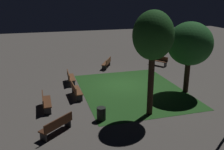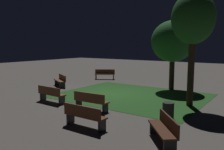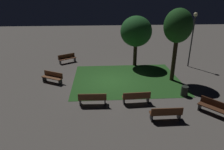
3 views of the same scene
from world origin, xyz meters
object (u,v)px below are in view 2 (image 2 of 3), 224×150
(bench_front_right, at_px, (91,101))
(tree_back_right, at_px, (173,42))
(bench_by_lamp, at_px, (105,74))
(tree_near_wall, at_px, (193,20))
(bench_corner, at_px, (84,115))
(bench_front_left, at_px, (61,80))
(bench_near_trees, at_px, (164,128))
(trash_bin, at_px, (168,111))
(bench_back_row, at_px, (51,94))

(bench_front_right, bearing_deg, tree_back_right, 80.97)
(bench_by_lamp, relative_size, tree_near_wall, 0.31)
(bench_front_right, bearing_deg, tree_near_wall, 44.86)
(bench_front_right, relative_size, tree_back_right, 0.38)
(bench_front_right, distance_m, bench_by_lamp, 10.39)
(bench_corner, bearing_deg, tree_back_right, 90.93)
(bench_front_left, xyz_separation_m, tree_near_wall, (9.76, -0.15, 3.88))
(tree_back_right, relative_size, tree_near_wall, 0.84)
(bench_by_lamp, relative_size, tree_back_right, 0.37)
(bench_front_right, distance_m, tree_back_right, 8.05)
(bench_corner, bearing_deg, bench_by_lamp, 123.15)
(bench_near_trees, relative_size, tree_near_wall, 0.29)
(bench_front_left, bearing_deg, bench_front_right, -31.61)
(bench_by_lamp, bearing_deg, bench_corner, -56.85)
(bench_corner, xyz_separation_m, trash_bin, (2.24, 2.81, -0.12))
(bench_front_left, height_order, bench_corner, same)
(bench_back_row, height_order, bench_front_left, same)
(bench_by_lamp, bearing_deg, bench_front_left, -95.49)
(bench_front_right, distance_m, tree_near_wall, 6.43)
(bench_front_right, distance_m, bench_corner, 2.38)
(tree_back_right, bearing_deg, bench_back_row, -118.38)
(bench_back_row, relative_size, bench_front_right, 1.00)
(bench_corner, relative_size, trash_bin, 2.50)
(bench_near_trees, distance_m, tree_back_right, 9.95)
(bench_back_row, height_order, bench_corner, same)
(bench_corner, height_order, tree_near_wall, tree_near_wall)
(bench_front_left, height_order, bench_by_lamp, same)
(bench_front_right, xyz_separation_m, bench_front_left, (-6.12, 3.77, 0.00))
(bench_near_trees, distance_m, trash_bin, 2.52)
(bench_corner, distance_m, tree_near_wall, 7.18)
(bench_by_lamp, distance_m, tree_near_wall, 11.28)
(tree_back_right, distance_m, trash_bin, 7.62)
(bench_near_trees, xyz_separation_m, trash_bin, (-0.82, 2.38, -0.12))
(bench_near_trees, bearing_deg, bench_front_right, 160.67)
(bench_back_row, distance_m, tree_near_wall, 8.36)
(bench_corner, height_order, trash_bin, bench_corner)
(bench_corner, bearing_deg, bench_front_left, 142.44)
(tree_near_wall, height_order, trash_bin, tree_near_wall)
(bench_front_left, height_order, tree_back_right, tree_back_right)
(tree_near_wall, bearing_deg, trash_bin, -91.31)
(bench_front_left, distance_m, tree_back_right, 8.66)
(bench_corner, xyz_separation_m, tree_back_right, (-0.15, 9.40, 2.87))
(tree_back_right, bearing_deg, bench_front_left, -153.36)
(bench_near_trees, bearing_deg, tree_back_right, 109.67)
(bench_near_trees, height_order, bench_corner, same)
(bench_front_right, distance_m, bench_front_left, 7.19)
(bench_near_trees, distance_m, bench_by_lamp, 14.36)
(bench_by_lamp, height_order, bench_corner, same)
(trash_bin, bearing_deg, tree_near_wall, 88.69)
(bench_back_row, relative_size, bench_near_trees, 1.08)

